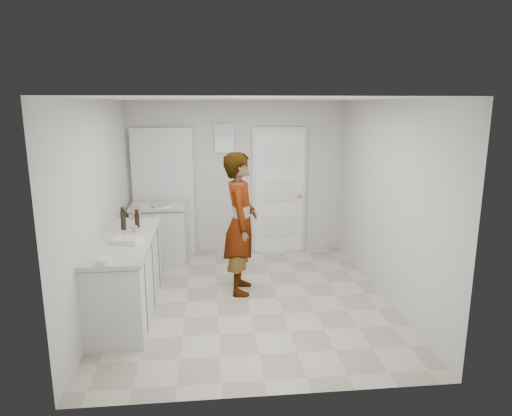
{
  "coord_description": "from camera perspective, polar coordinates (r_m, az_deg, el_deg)",
  "views": [
    {
      "loc": [
        -0.45,
        -5.42,
        2.44
      ],
      "look_at": [
        0.15,
        0.4,
        1.1
      ],
      "focal_mm": 32.0,
      "sensor_mm": 36.0,
      "label": 1
    }
  ],
  "objects": [
    {
      "name": "side_counter",
      "position": [
        7.3,
        -11.97,
        -3.43
      ],
      "size": [
        0.84,
        0.61,
        0.93
      ],
      "color": "silver",
      "rests_on": "ground"
    },
    {
      "name": "cake_mix_box",
      "position": [
        6.36,
        -14.78,
        -0.52
      ],
      "size": [
        0.12,
        0.07,
        0.18
      ],
      "primitive_type": "cube",
      "rotation": [
        0.0,
        0.0,
        -0.2
      ],
      "color": "#9F7A4F",
      "rests_on": "main_counter"
    },
    {
      "name": "room_shell",
      "position": [
        7.51,
        -3.68,
        1.97
      ],
      "size": [
        4.0,
        4.0,
        4.0
      ],
      "color": "#A9A7A0",
      "rests_on": "ground"
    },
    {
      "name": "spice_jar",
      "position": [
        5.73,
        -14.85,
        -2.53
      ],
      "size": [
        0.05,
        0.05,
        0.08
      ],
      "primitive_type": "cylinder",
      "color": "tan",
      "rests_on": "main_counter"
    },
    {
      "name": "baking_dish",
      "position": [
        5.31,
        -15.88,
        -3.94
      ],
      "size": [
        0.36,
        0.29,
        0.05
      ],
      "rotation": [
        0.0,
        0.0,
        -0.28
      ],
      "color": "silver",
      "rests_on": "main_counter"
    },
    {
      "name": "oil_cruet_a",
      "position": [
        5.91,
        -14.65,
        -1.3
      ],
      "size": [
        0.06,
        0.06,
        0.23
      ],
      "color": "black",
      "rests_on": "main_counter"
    },
    {
      "name": "ground",
      "position": [
        5.96,
        -1.06,
        -11.31
      ],
      "size": [
        4.0,
        4.0,
        0.0
      ],
      "primitive_type": "plane",
      "color": "gray",
      "rests_on": "ground"
    },
    {
      "name": "main_counter",
      "position": [
        5.68,
        -15.79,
        -8.4
      ],
      "size": [
        0.64,
        1.96,
        0.93
      ],
      "color": "silver",
      "rests_on": "ground"
    },
    {
      "name": "person",
      "position": [
        5.91,
        -1.93,
        -1.96
      ],
      "size": [
        0.52,
        0.72,
        1.86
      ],
      "primitive_type": "imported",
      "rotation": [
        0.0,
        0.0,
        1.46
      ],
      "color": "silver",
      "rests_on": "ground"
    },
    {
      "name": "papers",
      "position": [
        7.02,
        -11.38,
        0.17
      ],
      "size": [
        0.27,
        0.33,
        0.01
      ],
      "primitive_type": "cube",
      "rotation": [
        0.0,
        0.0,
        -0.12
      ],
      "color": "white",
      "rests_on": "side_counter"
    },
    {
      "name": "oil_cruet_b",
      "position": [
        5.85,
        -16.28,
        -1.28
      ],
      "size": [
        0.06,
        0.06,
        0.29
      ],
      "color": "black",
      "rests_on": "main_counter"
    },
    {
      "name": "egg_bowl",
      "position": [
        4.68,
        -18.37,
        -6.36
      ],
      "size": [
        0.14,
        0.14,
        0.05
      ],
      "color": "silver",
      "rests_on": "main_counter"
    }
  ]
}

